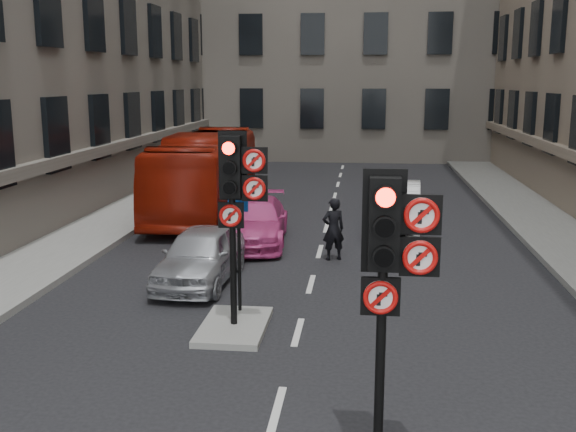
% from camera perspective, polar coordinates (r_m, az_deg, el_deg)
% --- Properties ---
extents(pavement_left, '(3.00, 50.00, 0.16)m').
position_cam_1_polar(pavement_left, '(21.00, -17.11, -1.44)').
color(pavement_left, gray).
rests_on(pavement_left, ground).
extents(centre_island, '(1.20, 2.00, 0.12)m').
position_cam_1_polar(centre_island, '(12.80, -4.58, -9.30)').
color(centre_island, gray).
rests_on(centre_island, ground).
extents(signal_near, '(0.91, 0.40, 3.58)m').
position_cam_1_polar(signal_near, '(7.99, 8.69, -3.24)').
color(signal_near, black).
rests_on(signal_near, ground).
extents(signal_far, '(0.91, 0.40, 3.58)m').
position_cam_1_polar(signal_far, '(12.09, -4.39, 2.45)').
color(signal_far, black).
rests_on(signal_far, centre_island).
extents(car_silver, '(1.66, 3.82, 1.28)m').
position_cam_1_polar(car_silver, '(15.57, -7.43, -3.32)').
color(car_silver, '#B4B6BD').
rests_on(car_silver, ground).
extents(car_white, '(1.84, 4.56, 1.47)m').
position_cam_1_polar(car_white, '(21.08, 8.98, 0.80)').
color(car_white, silver).
rests_on(car_white, ground).
extents(car_pink, '(2.09, 4.44, 1.25)m').
position_cam_1_polar(car_pink, '(19.16, -2.80, -0.47)').
color(car_pink, '#C73A82').
rests_on(car_pink, ground).
extents(bus_red, '(2.84, 10.09, 2.78)m').
position_cam_1_polar(bus_red, '(23.81, -6.92, 3.68)').
color(bus_red, maroon).
rests_on(bus_red, ground).
extents(motorcycle, '(0.48, 1.57, 0.94)m').
position_cam_1_polar(motorcycle, '(16.92, 7.87, -2.73)').
color(motorcycle, black).
rests_on(motorcycle, ground).
extents(motorcyclist, '(0.69, 0.58, 1.63)m').
position_cam_1_polar(motorcyclist, '(17.36, 3.86, -1.11)').
color(motorcyclist, black).
rests_on(motorcyclist, ground).
extents(info_sign, '(0.40, 0.14, 2.32)m').
position_cam_1_polar(info_sign, '(13.03, -4.19, -1.74)').
color(info_sign, black).
rests_on(info_sign, centre_island).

